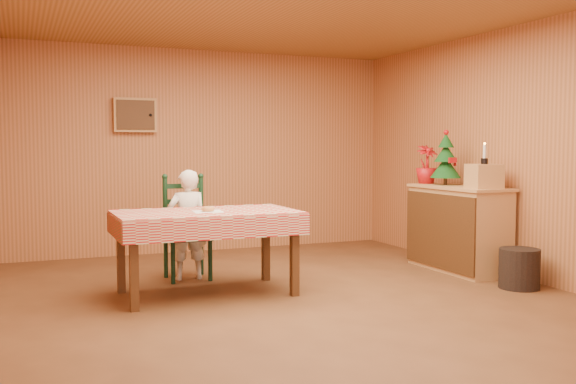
# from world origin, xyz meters

# --- Properties ---
(ground) EXTENTS (6.00, 6.00, 0.00)m
(ground) POSITION_xyz_m (0.00, 0.00, 0.00)
(ground) COLOR brown
(ground) RESTS_ON ground
(cabin_walls) EXTENTS (5.10, 6.05, 2.65)m
(cabin_walls) POSITION_xyz_m (-0.00, 0.53, 1.83)
(cabin_walls) COLOR #B87142
(cabin_walls) RESTS_ON ground
(dining_table) EXTENTS (1.66, 0.96, 0.77)m
(dining_table) POSITION_xyz_m (-0.66, 0.55, 0.69)
(dining_table) COLOR #4E2D14
(dining_table) RESTS_ON ground
(ladder_chair) EXTENTS (0.44, 0.40, 1.08)m
(ladder_chair) POSITION_xyz_m (-0.66, 1.34, 0.50)
(ladder_chair) COLOR black
(ladder_chair) RESTS_ON ground
(seated_child) EXTENTS (0.41, 0.27, 1.12)m
(seated_child) POSITION_xyz_m (-0.66, 1.28, 0.56)
(seated_child) COLOR white
(seated_child) RESTS_ON ground
(napkin) EXTENTS (0.29, 0.29, 0.00)m
(napkin) POSITION_xyz_m (-0.66, 0.50, 0.77)
(napkin) COLOR white
(napkin) RESTS_ON dining_table
(donut) EXTENTS (0.14, 0.14, 0.04)m
(donut) POSITION_xyz_m (-0.66, 0.50, 0.79)
(donut) COLOR #D98D4E
(donut) RESTS_ON napkin
(shelf_unit) EXTENTS (0.54, 1.24, 0.93)m
(shelf_unit) POSITION_xyz_m (2.19, 0.60, 0.47)
(shelf_unit) COLOR tan
(shelf_unit) RESTS_ON ground
(crate) EXTENTS (0.35, 0.35, 0.25)m
(crate) POSITION_xyz_m (2.20, 0.20, 1.06)
(crate) COLOR tan
(crate) RESTS_ON shelf_unit
(christmas_tree) EXTENTS (0.34, 0.34, 0.62)m
(christmas_tree) POSITION_xyz_m (2.20, 0.85, 1.21)
(christmas_tree) COLOR #4E2D14
(christmas_tree) RESTS_ON shelf_unit
(flower_arrangement) EXTENTS (0.25, 0.25, 0.45)m
(flower_arrangement) POSITION_xyz_m (2.15, 1.15, 1.15)
(flower_arrangement) COLOR #AF1013
(flower_arrangement) RESTS_ON shelf_unit
(candle_set) EXTENTS (0.07, 0.07, 0.22)m
(candle_set) POSITION_xyz_m (2.20, 0.20, 1.24)
(candle_set) COLOR black
(candle_set) RESTS_ON crate
(storage_bin) EXTENTS (0.51, 0.51, 0.38)m
(storage_bin) POSITION_xyz_m (2.17, -0.37, 0.19)
(storage_bin) COLOR black
(storage_bin) RESTS_ON ground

